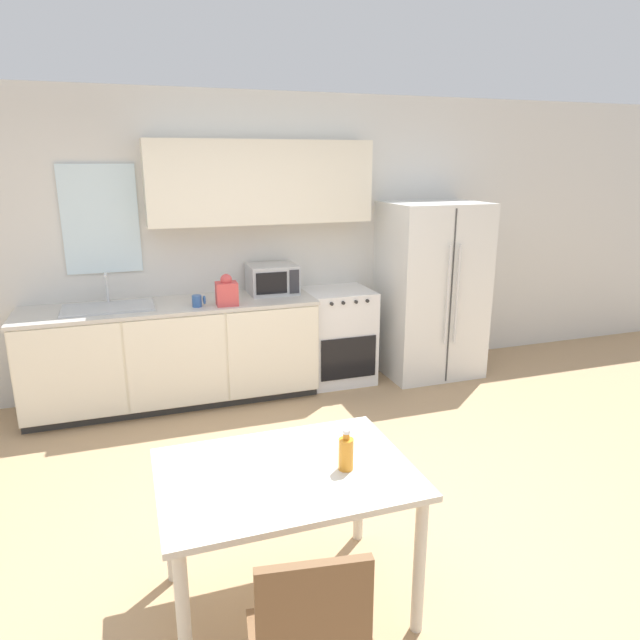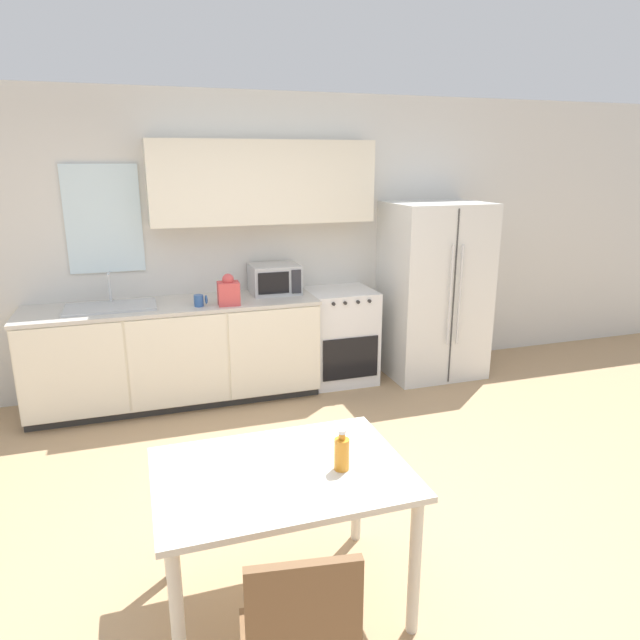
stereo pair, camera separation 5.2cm
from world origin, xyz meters
The scene contains 11 objects.
ground_plane centered at (0.00, 0.00, 0.00)m, with size 12.00×12.00×0.00m, color tan.
wall_back centered at (0.06, 2.28, 1.46)m, with size 12.00×0.38×2.70m.
kitchen_counter centered at (-0.52, 1.95, 0.46)m, with size 2.50×0.68×0.91m.
oven_range centered at (1.04, 1.99, 0.45)m, with size 0.62×0.60×0.91m.
refrigerator centered at (1.99, 1.91, 0.86)m, with size 0.93×0.79×1.71m.
kitchen_sink centered at (-1.03, 1.96, 0.92)m, with size 0.73×0.41×0.28m.
microwave centered at (0.41, 2.07, 1.04)m, with size 0.44×0.37×0.27m.
coffee_mug centered at (-0.31, 1.78, 0.96)m, with size 0.11×0.08×0.10m.
grocery_bag_0 centered at (-0.07, 1.76, 1.02)m, with size 0.19×0.16×0.27m.
dining_table centered at (-0.24, -0.72, 0.63)m, with size 1.16×0.83×0.73m.
drink_bottle centered at (0.03, -0.79, 0.81)m, with size 0.07×0.07×0.20m.
Camera 2 is at (-0.80, -2.99, 2.10)m, focal length 32.00 mm.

